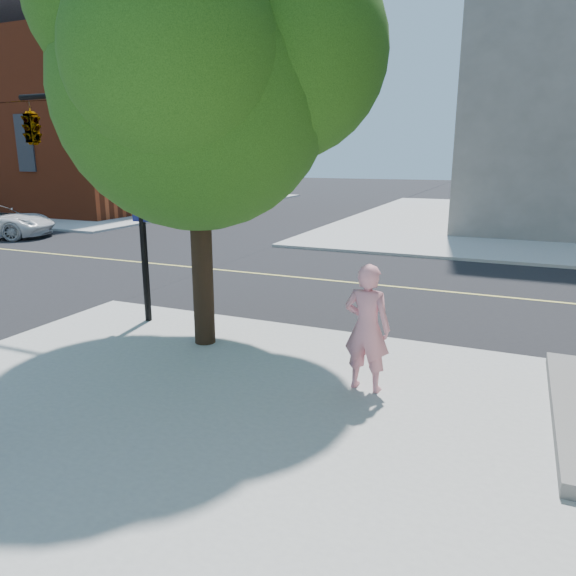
% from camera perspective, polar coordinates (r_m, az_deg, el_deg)
% --- Properties ---
extents(ground, '(140.00, 140.00, 0.00)m').
position_cam_1_polar(ground, '(12.86, -14.81, -2.29)').
color(ground, black).
rests_on(ground, ground).
extents(road_ew, '(140.00, 9.00, 0.01)m').
position_cam_1_polar(road_ew, '(16.50, -5.22, 1.72)').
color(road_ew, black).
rests_on(road_ew, ground).
extents(sidewalk_nw, '(26.00, 25.00, 0.12)m').
position_cam_1_polar(sidewalk_nw, '(43.90, -21.46, 8.60)').
color(sidewalk_nw, '#A3A4A0').
rests_on(sidewalk_nw, ground).
extents(church, '(15.20, 12.00, 14.40)m').
position_cam_1_polar(church, '(39.33, -22.88, 18.37)').
color(church, maroon).
rests_on(church, sidewalk_nw).
extents(man_on_phone, '(0.73, 0.51, 1.90)m').
position_cam_1_polar(man_on_phone, '(7.85, 8.44, -4.24)').
color(man_on_phone, pink).
rests_on(man_on_phone, sidewalk_se).
extents(street_tree, '(5.79, 5.27, 7.69)m').
position_cam_1_polar(street_tree, '(9.60, -9.27, 23.29)').
color(street_tree, black).
rests_on(street_tree, sidewalk_se).
extents(signal_pole, '(4.24, 0.48, 4.80)m').
position_cam_1_polar(signal_pole, '(12.76, -24.45, 15.21)').
color(signal_pole, black).
rests_on(signal_pole, sidewalk_se).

